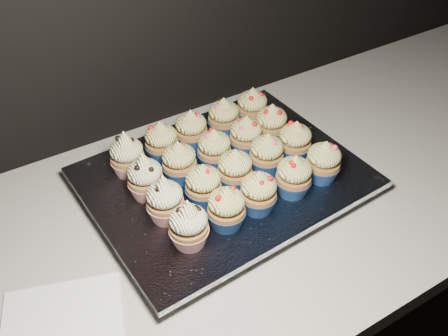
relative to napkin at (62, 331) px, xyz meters
The scene contains 24 objects.
worktop 0.15m from the napkin, 42.10° to the left, with size 2.44×0.64×0.04m, color silver.
napkin is the anchor object (origin of this frame).
baking_tray 0.38m from the napkin, 21.21° to the left, with size 0.45×0.34×0.02m, color black.
foil_lining 0.38m from the napkin, 21.21° to the left, with size 0.48×0.38×0.01m, color silver.
cupcake_0 0.24m from the napkin, ahead, with size 0.06×0.06×0.10m.
cupcake_1 0.30m from the napkin, ahead, with size 0.06×0.06×0.08m.
cupcake_2 0.37m from the napkin, ahead, with size 0.06×0.06×0.08m.
cupcake_3 0.44m from the napkin, ahead, with size 0.06×0.06×0.08m.
cupcake_4 0.51m from the napkin, ahead, with size 0.06×0.06×0.08m.
cupcake_5 0.25m from the napkin, 23.87° to the left, with size 0.06×0.06×0.10m.
cupcake_6 0.31m from the napkin, 18.44° to the left, with size 0.06×0.06×0.08m.
cupcake_7 0.38m from the napkin, 16.05° to the left, with size 0.06×0.06×0.08m.
cupcake_8 0.45m from the napkin, 14.32° to the left, with size 0.06×0.06×0.08m.
cupcake_9 0.51m from the napkin, 12.78° to the left, with size 0.06×0.06×0.08m.
cupcake_10 0.28m from the napkin, 37.57° to the left, with size 0.06×0.06×0.10m.
cupcake_11 0.34m from the napkin, 31.25° to the left, with size 0.06×0.06×0.08m.
cupcake_12 0.40m from the napkin, 25.69° to the left, with size 0.06×0.06×0.08m.
cupcake_13 0.46m from the napkin, 22.22° to the left, with size 0.06×0.06×0.08m.
cupcake_14 0.53m from the napkin, 20.29° to the left, with size 0.06×0.06×0.08m.
cupcake_15 0.32m from the napkin, 48.31° to the left, with size 0.06×0.06×0.10m.
cupcake_16 0.38m from the napkin, 40.62° to the left, with size 0.06×0.06×0.08m.
cupcake_17 0.43m from the napkin, 35.27° to the left, with size 0.06×0.06×0.08m.
cupcake_18 0.49m from the napkin, 30.46° to the left, with size 0.06×0.06×0.08m.
cupcake_19 0.55m from the napkin, 26.94° to the left, with size 0.06×0.06×0.08m.
Camera 1 is at (-0.11, 1.15, 1.55)m, focal length 40.00 mm.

